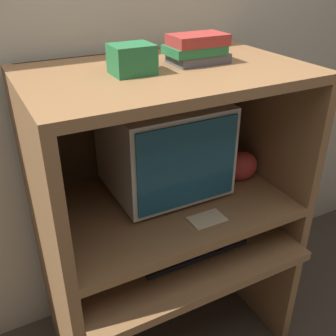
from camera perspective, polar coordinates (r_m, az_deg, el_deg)
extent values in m
cube|color=#B2A893|center=(1.78, -6.37, 15.65)|extent=(6.00, 0.06, 2.60)
cube|color=brown|center=(1.85, -14.79, -21.05)|extent=(0.04, 0.66, 0.62)
cube|color=brown|center=(2.16, 11.59, -12.00)|extent=(0.04, 0.66, 0.62)
cube|color=brown|center=(1.66, 2.14, -12.68)|extent=(0.94, 0.49, 0.04)
cube|color=brown|center=(1.58, -16.58, -11.53)|extent=(0.04, 0.66, 0.18)
cube|color=brown|center=(1.93, 12.71, -2.96)|extent=(0.04, 0.66, 0.18)
cube|color=brown|center=(1.66, -0.29, -5.03)|extent=(0.94, 0.66, 0.04)
cube|color=brown|center=(1.38, -18.61, 0.12)|extent=(0.04, 0.66, 0.55)
cube|color=brown|center=(1.78, 13.94, 7.07)|extent=(0.04, 0.66, 0.55)
cube|color=brown|center=(1.43, -0.34, 13.55)|extent=(0.94, 0.66, 0.04)
cube|color=#48321E|center=(1.78, -5.10, 7.90)|extent=(0.94, 0.01, 0.55)
cylinder|color=beige|center=(1.72, -0.70, -2.56)|extent=(0.23, 0.23, 0.02)
cube|color=beige|center=(1.63, -0.75, 3.40)|extent=(0.45, 0.41, 0.37)
cube|color=navy|center=(1.46, 2.93, 0.38)|extent=(0.42, 0.01, 0.34)
cube|color=black|center=(1.65, 3.44, -11.69)|extent=(0.46, 0.14, 0.02)
cube|color=#333335|center=(1.64, 3.45, -11.35)|extent=(0.42, 0.11, 0.01)
ellipsoid|color=#28282B|center=(1.78, 11.82, -8.78)|extent=(0.06, 0.04, 0.03)
ellipsoid|color=#BC382D|center=(1.79, 10.53, 0.27)|extent=(0.16, 0.12, 0.13)
cube|color=#4C4C51|center=(1.51, 4.39, 15.62)|extent=(0.21, 0.14, 0.03)
cube|color=#236638|center=(1.49, 3.88, 16.77)|extent=(0.21, 0.14, 0.03)
cube|color=maroon|center=(1.48, 4.38, 18.09)|extent=(0.20, 0.13, 0.04)
cube|color=#CCB28C|center=(1.53, 5.70, -7.37)|extent=(0.14, 0.09, 0.00)
cube|color=#236638|center=(1.35, -5.26, 15.44)|extent=(0.14, 0.12, 0.10)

